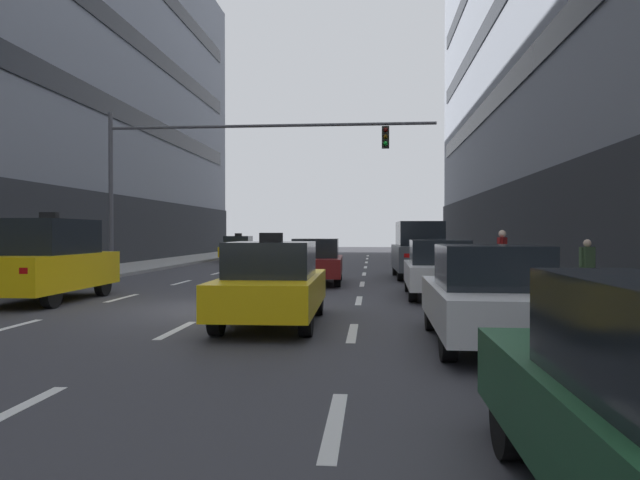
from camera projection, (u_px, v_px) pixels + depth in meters
The scene contains 38 objects.
ground_plane at pixel (219, 309), 13.75m from camera, with size 120.00×120.00×0.00m, color #38383D.
sidewalk_right at pixel (583, 310), 13.01m from camera, with size 3.57×80.00×0.14m, color gray.
lane_stripe_l1_s3 at pixel (9, 327), 11.05m from camera, with size 0.16×2.00×0.01m, color silver.
lane_stripe_l1_s4 at pixel (122, 298), 16.03m from camera, with size 0.16×2.00×0.01m, color silver.
lane_stripe_l1_s5 at pixel (181, 283), 21.01m from camera, with size 0.16×2.00×0.01m, color silver.
lane_stripe_l1_s6 at pixel (218, 273), 25.99m from camera, with size 0.16×2.00×0.01m, color silver.
lane_stripe_l1_s7 at pixel (243, 267), 30.97m from camera, with size 0.16×2.00×0.01m, color silver.
lane_stripe_l1_s8 at pixel (261, 262), 35.95m from camera, with size 0.16×2.00×0.01m, color silver.
lane_stripe_l1_s9 at pixel (274, 258), 40.93m from camera, with size 0.16×2.00×0.01m, color silver.
lane_stripe_l1_s10 at pixel (285, 256), 45.91m from camera, with size 0.16×2.00×0.01m, color silver.
lane_stripe_l2_s2 at pixel (7, 414), 5.78m from camera, with size 0.16×2.00×0.01m, color silver.
lane_stripe_l2_s3 at pixel (176, 330), 10.76m from camera, with size 0.16×2.00×0.01m, color silver.
lane_stripe_l2_s4 at pixel (238, 299), 15.74m from camera, with size 0.16×2.00×0.01m, color silver.
lane_stripe_l2_s5 at pixel (270, 283), 20.72m from camera, with size 0.16×2.00×0.01m, color silver.
lane_stripe_l2_s6 at pixel (290, 273), 25.70m from camera, with size 0.16×2.00×0.01m, color silver.
lane_stripe_l2_s7 at pixel (304, 267), 30.68m from camera, with size 0.16×2.00×0.01m, color silver.
lane_stripe_l2_s8 at pixel (313, 262), 35.66m from camera, with size 0.16×2.00×0.01m, color silver.
lane_stripe_l2_s9 at pixel (320, 258), 40.64m from camera, with size 0.16×2.00×0.01m, color silver.
lane_stripe_l2_s10 at pixel (326, 256), 45.62m from camera, with size 0.16×2.00×0.01m, color silver.
lane_stripe_l3_s2 at pixel (335, 423), 5.49m from camera, with size 0.16×2.00×0.01m, color silver.
lane_stripe_l3_s3 at pixel (353, 333), 10.47m from camera, with size 0.16×2.00×0.01m, color silver.
lane_stripe_l3_s4 at pixel (359, 300), 15.45m from camera, with size 0.16×2.00×0.01m, color silver.
lane_stripe_l3_s5 at pixel (362, 284), 20.43m from camera, with size 0.16×2.00×0.01m, color silver.
lane_stripe_l3_s6 at pixel (364, 274), 25.41m from camera, with size 0.16×2.00×0.01m, color silver.
lane_stripe_l3_s7 at pixel (365, 267), 30.39m from camera, with size 0.16×2.00×0.01m, color silver.
lane_stripe_l3_s8 at pixel (366, 262), 35.37m from camera, with size 0.16×2.00×0.01m, color silver.
lane_stripe_l3_s9 at pixel (367, 259), 40.35m from camera, with size 0.16×2.00×0.01m, color silver.
lane_stripe_l3_s10 at pixel (368, 256), 45.33m from camera, with size 0.16×2.00×0.01m, color silver.
taxi_driving_0 at pixel (272, 284), 11.41m from camera, with size 1.88×4.36×1.80m.
taxi_driving_1 at pixel (49, 260), 15.28m from camera, with size 1.90×4.47×2.34m.
car_driving_2 at pixel (316, 262), 20.54m from camera, with size 1.94×4.32×1.59m.
taxi_driving_3 at pixel (239, 249), 36.90m from camera, with size 1.96×4.32×1.77m.
car_parked_1 at pixel (489, 296), 9.30m from camera, with size 1.84×4.30×1.61m.
car_parked_2 at pixel (439, 269), 16.30m from camera, with size 1.87×4.30×1.60m.
car_parked_3 at pixel (419, 250), 23.07m from camera, with size 2.05×4.67×2.24m.
traffic_signal_0 at pixel (214, 158), 23.11m from camera, with size 13.05×0.35×6.49m.
pedestrian_0 at pixel (502, 253), 18.20m from camera, with size 0.35×0.46×1.74m.
pedestrian_1 at pixel (587, 264), 14.85m from camera, with size 0.48×0.34×1.49m.
Camera 1 is at (3.60, -13.46, 1.80)m, focal length 32.77 mm.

